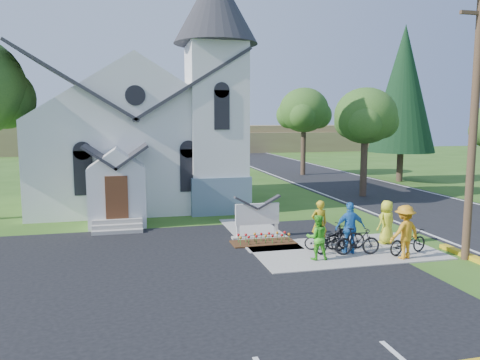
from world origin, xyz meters
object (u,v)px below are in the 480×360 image
object	(u,v)px
bike_0	(325,240)
cyclist_3	(405,232)
church_sign	(257,214)
bike_4	(408,241)
cyclist_4	(387,222)
utility_pole	(476,109)
bike_3	(345,237)
bike_2	(333,238)
bike_1	(357,241)
cyclist_1	(317,237)
cyclist_2	(350,228)
cyclist_0	(319,223)

from	to	relation	value
bike_0	cyclist_3	distance (m)	2.92
church_sign	bike_4	xyz separation A→B (m)	(4.76, -3.74, -0.51)
church_sign	cyclist_4	world-z (taller)	cyclist_4
church_sign	bike_0	distance (m)	3.29
utility_pole	bike_0	bearing A→B (deg)	155.43
bike_0	bike_3	world-z (taller)	bike_3
utility_pole	bike_4	distance (m)	5.29
church_sign	utility_pole	bearing A→B (deg)	-35.60
bike_3	bike_4	world-z (taller)	bike_3
bike_0	cyclist_4	xyz separation A→B (m)	(2.84, 0.37, 0.48)
bike_2	bike_4	world-z (taller)	bike_2
utility_pole	bike_1	distance (m)	6.22
utility_pole	bike_3	bearing A→B (deg)	151.16
utility_pole	cyclist_1	xyz separation A→B (m)	(-5.35, 1.13, -4.55)
bike_0	bike_3	xyz separation A→B (m)	(0.85, -0.04, 0.08)
church_sign	cyclist_2	distance (m)	4.16
bike_1	bike_4	bearing A→B (deg)	-91.90
bike_3	cyclist_4	size ratio (longest dim) A/B	0.90
cyclist_3	bike_3	distance (m)	2.25
bike_3	bike_1	bearing A→B (deg)	-170.24
bike_2	utility_pole	bearing A→B (deg)	-138.71
cyclist_0	bike_3	distance (m)	1.13
bike_2	bike_4	distance (m)	2.75
bike_1	utility_pole	bearing A→B (deg)	-101.33
church_sign	utility_pole	distance (m)	9.18
cyclist_0	bike_3	size ratio (longest dim) A/B	1.16
cyclist_4	bike_4	distance (m)	1.58
utility_pole	cyclist_3	distance (m)	4.95
cyclist_4	bike_1	bearing A→B (deg)	13.06
cyclist_1	bike_3	xyz separation A→B (m)	(1.58, 0.95, -0.33)
bike_2	bike_0	bearing A→B (deg)	28.54
bike_1	bike_4	world-z (taller)	bike_1
cyclist_2	cyclist_4	bearing A→B (deg)	-151.08
bike_2	cyclist_1	bearing A→B (deg)	104.23
cyclist_4	cyclist_0	bearing A→B (deg)	-23.94
cyclist_1	bike_4	distance (m)	3.57
church_sign	bike_0	bearing A→B (deg)	-53.11
cyclist_4	cyclist_1	bearing A→B (deg)	1.63
bike_3	bike_4	bearing A→B (deg)	-116.02
church_sign	cyclist_1	bearing A→B (deg)	-71.29
bike_0	utility_pole	bearing A→B (deg)	-92.38
utility_pole	cyclist_0	distance (m)	6.94
bike_0	bike_3	distance (m)	0.85
church_sign	cyclist_1	world-z (taller)	church_sign
bike_0	bike_1	bearing A→B (deg)	-109.40
cyclist_0	bike_1	bearing A→B (deg)	120.16
bike_1	cyclist_3	xyz separation A→B (m)	(1.44, -0.78, 0.46)
utility_pole	cyclist_4	world-z (taller)	utility_pole
utility_pole	cyclist_3	bearing A→B (deg)	167.28
bike_1	bike_2	world-z (taller)	bike_1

